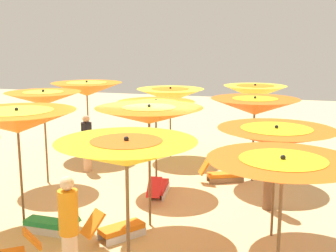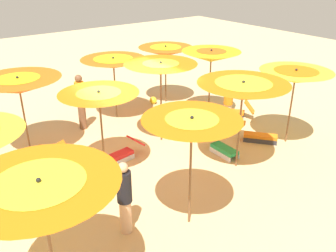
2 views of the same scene
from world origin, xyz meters
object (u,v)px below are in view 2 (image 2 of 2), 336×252
beach_umbrella_2 (41,194)px  beach_umbrella_4 (99,99)px  beach_ball (153,100)px  beach_umbrella_9 (166,51)px  beach_umbrella_5 (192,127)px  beach_umbrella_8 (243,91)px  lounger_0 (258,135)px  beachgoer_0 (228,101)px  lounger_4 (50,152)px  lounger_3 (236,111)px  beachgoer_2 (125,197)px  beach_umbrella_11 (295,77)px  beach_umbrella_6 (113,63)px  beach_umbrella_3 (19,86)px  lounger_1 (222,147)px  lounger_2 (189,131)px  beachgoer_1 (81,101)px  beach_umbrella_7 (161,69)px  beach_umbrella_10 (211,56)px  lounger_5 (120,154)px

beach_umbrella_2 → beach_umbrella_4: (2.49, 3.16, -0.10)m
beach_ball → beach_umbrella_9: bearing=-9.7°
beach_umbrella_5 → beach_umbrella_8: beach_umbrella_5 is taller
lounger_0 → beachgoer_0: 1.51m
lounger_4 → lounger_3: bearing=-125.8°
beach_umbrella_5 → beach_ball: beach_umbrella_5 is taller
beachgoer_2 → beach_umbrella_11: bearing=118.3°
beach_umbrella_5 → beach_umbrella_6: (1.56, 5.83, -0.29)m
lounger_0 → beach_umbrella_11: bearing=13.3°
beach_umbrella_3 → lounger_1: 5.81m
beach_umbrella_2 → beach_umbrella_11: 7.85m
beach_umbrella_4 → lounger_2: beach_umbrella_4 is taller
beach_umbrella_4 → lounger_1: size_ratio=2.02×
lounger_3 → beach_umbrella_4: bearing=59.7°
beachgoer_1 → beach_umbrella_11: bearing=-162.3°
beach_umbrella_9 → lounger_4: bearing=-162.4°
beach_ball → lounger_4: bearing=-159.6°
beach_umbrella_4 → beachgoer_0: bearing=1.6°
beach_umbrella_8 → beachgoer_2: (-3.70, -0.46, -1.28)m
beach_umbrella_7 → beachgoer_1: beach_umbrella_7 is taller
beach_umbrella_6 → beach_umbrella_10: size_ratio=0.91×
beach_umbrella_4 → lounger_1: bearing=-19.9°
beach_umbrella_9 → lounger_5: 5.06m
beach_umbrella_3 → lounger_2: beach_umbrella_3 is taller
beach_umbrella_10 → beachgoer_1: 4.48m
lounger_0 → lounger_5: size_ratio=0.81×
beach_umbrella_4 → lounger_3: size_ratio=1.96×
lounger_2 → lounger_5: (-2.44, 0.04, -0.01)m
beach_umbrella_10 → lounger_3: beach_umbrella_10 is taller
beachgoer_0 → beach_ball: bearing=-106.3°
beach_umbrella_6 → beach_umbrella_9: (2.29, 0.20, 0.03)m
beach_umbrella_3 → beach_umbrella_5: bearing=-71.7°
lounger_0 → lounger_2: (-1.51, 1.43, 0.02)m
beach_umbrella_9 → lounger_3: beach_umbrella_9 is taller
beach_umbrella_10 → lounger_0: beach_umbrella_10 is taller
beach_umbrella_6 → lounger_0: bearing=-59.1°
beach_umbrella_8 → beachgoer_1: 5.32m
beach_umbrella_8 → lounger_5: size_ratio=1.65×
beach_umbrella_7 → beachgoer_0: 2.74m
beach_ball → beach_umbrella_10: bearing=-67.8°
beach_umbrella_11 → beachgoer_1: beach_umbrella_11 is taller
beach_umbrella_10 → beachgoer_0: (-0.09, -1.00, -1.26)m
beach_umbrella_10 → lounger_5: size_ratio=1.64×
lounger_3 → beachgoer_2: bearing=79.2°
beach_umbrella_7 → beachgoer_2: (-2.99, -2.92, -1.41)m
beach_umbrella_10 → beachgoer_2: bearing=-147.6°
beach_umbrella_5 → beach_umbrella_8: size_ratio=1.02×
beach_umbrella_8 → beachgoer_1: bearing=116.0°
beach_umbrella_6 → beachgoer_0: 3.97m
beach_umbrella_10 → lounger_4: bearing=175.8°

